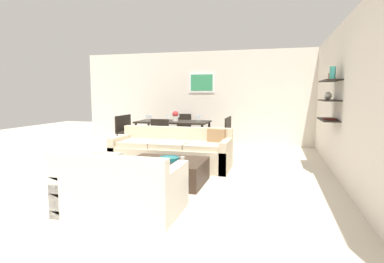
% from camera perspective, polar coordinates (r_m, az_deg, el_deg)
% --- Properties ---
extents(ground_plane, '(18.00, 18.00, 0.00)m').
position_cam_1_polar(ground_plane, '(6.01, -4.20, -7.22)').
color(ground_plane, beige).
extents(back_wall_unit, '(8.40, 0.09, 2.70)m').
position_cam_1_polar(back_wall_unit, '(9.18, 4.81, 6.18)').
color(back_wall_unit, silver).
rests_on(back_wall_unit, ground).
extents(right_wall_shelf_unit, '(0.34, 8.20, 2.70)m').
position_cam_1_polar(right_wall_shelf_unit, '(6.20, 25.33, 5.19)').
color(right_wall_shelf_unit, silver).
rests_on(right_wall_shelf_unit, ground).
extents(sofa_beige, '(2.35, 0.90, 0.78)m').
position_cam_1_polar(sofa_beige, '(6.27, -3.62, -3.89)').
color(sofa_beige, beige).
rests_on(sofa_beige, ground).
extents(loveseat_white, '(1.45, 0.90, 0.78)m').
position_cam_1_polar(loveseat_white, '(3.99, -12.84, -10.34)').
color(loveseat_white, silver).
rests_on(loveseat_white, ground).
extents(coffee_table, '(1.27, 0.94, 0.38)m').
position_cam_1_polar(coffee_table, '(5.19, -4.74, -7.33)').
color(coffee_table, '#38281E').
rests_on(coffee_table, ground).
extents(decorative_bowl, '(0.33, 0.33, 0.06)m').
position_cam_1_polar(decorative_bowl, '(5.12, -4.19, -4.98)').
color(decorative_bowl, '#19666B').
rests_on(decorative_bowl, coffee_table).
extents(candle_jar, '(0.07, 0.07, 0.08)m').
position_cam_1_polar(candle_jar, '(5.04, -1.75, -5.06)').
color(candle_jar, silver).
rests_on(candle_jar, coffee_table).
extents(apple_on_coffee_table, '(0.08, 0.08, 0.08)m').
position_cam_1_polar(apple_on_coffee_table, '(5.12, -7.99, -4.95)').
color(apple_on_coffee_table, '#669E2D').
rests_on(apple_on_coffee_table, coffee_table).
extents(dining_table, '(1.89, 0.96, 0.75)m').
position_cam_1_polar(dining_table, '(8.28, -3.46, 1.47)').
color(dining_table, black).
rests_on(dining_table, ground).
extents(dining_chair_left_far, '(0.44, 0.44, 0.88)m').
position_cam_1_polar(dining_chair_left_far, '(9.02, -11.20, 0.65)').
color(dining_chair_left_far, black).
rests_on(dining_chair_left_far, ground).
extents(dining_chair_left_near, '(0.44, 0.44, 0.88)m').
position_cam_1_polar(dining_chair_left_near, '(8.63, -12.47, 0.35)').
color(dining_chair_left_near, black).
rests_on(dining_chair_left_near, ground).
extents(dining_chair_head, '(0.44, 0.44, 0.88)m').
position_cam_1_polar(dining_chair_head, '(9.14, -1.69, 0.86)').
color(dining_chair_head, black).
rests_on(dining_chair_head, ground).
extents(dining_chair_right_far, '(0.44, 0.44, 0.88)m').
position_cam_1_polar(dining_chair_right_far, '(8.19, 6.05, 0.12)').
color(dining_chair_right_far, black).
rests_on(dining_chair_right_far, ground).
extents(dining_chair_foot, '(0.44, 0.44, 0.88)m').
position_cam_1_polar(dining_chair_foot, '(7.47, -5.61, -0.52)').
color(dining_chair_foot, black).
rests_on(dining_chair_foot, ground).
extents(dining_chair_right_near, '(0.44, 0.44, 0.88)m').
position_cam_1_polar(dining_chair_right_near, '(7.77, 5.55, -0.24)').
color(dining_chair_right_near, black).
rests_on(dining_chair_right_near, ground).
extents(wine_glass_left_near, '(0.07, 0.07, 0.17)m').
position_cam_1_polar(wine_glass_left_near, '(8.41, -8.24, 2.76)').
color(wine_glass_left_near, silver).
rests_on(wine_glass_left_near, dining_table).
extents(wine_glass_head, '(0.08, 0.08, 0.16)m').
position_cam_1_polar(wine_glass_head, '(8.67, -2.59, 2.87)').
color(wine_glass_head, silver).
rests_on(wine_glass_head, dining_table).
extents(wine_glass_left_far, '(0.07, 0.07, 0.15)m').
position_cam_1_polar(wine_glass_left_far, '(8.63, -7.62, 2.77)').
color(wine_glass_left_far, silver).
rests_on(wine_glass_left_far, dining_table).
extents(wine_glass_right_near, '(0.06, 0.06, 0.16)m').
position_cam_1_polar(wine_glass_right_near, '(7.96, 1.02, 2.52)').
color(wine_glass_right_near, silver).
rests_on(wine_glass_right_near, dining_table).
extents(wine_glass_foot, '(0.06, 0.06, 0.19)m').
position_cam_1_polar(wine_glass_foot, '(7.87, -4.44, 2.65)').
color(wine_glass_foot, silver).
rests_on(wine_glass_foot, dining_table).
extents(wine_glass_right_far, '(0.07, 0.07, 0.16)m').
position_cam_1_polar(wine_glass_right_far, '(8.19, 1.43, 2.73)').
color(wine_glass_right_far, silver).
rests_on(wine_glass_right_far, dining_table).
extents(centerpiece_vase, '(0.16, 0.16, 0.27)m').
position_cam_1_polar(centerpiece_vase, '(8.20, -3.06, 2.90)').
color(centerpiece_vase, silver).
rests_on(centerpiece_vase, dining_table).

